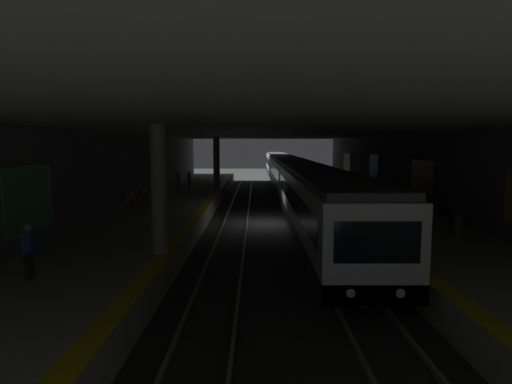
{
  "coord_description": "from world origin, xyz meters",
  "views": [
    {
      "loc": [
        -25.82,
        0.91,
        4.92
      ],
      "look_at": [
        4.54,
        0.93,
        1.48
      ],
      "focal_mm": 29.54,
      "sensor_mm": 36.0,
      "label": 1
    }
  ],
  "objects_px": {
    "metro_train": "(288,174)",
    "person_standing_far": "(178,181)",
    "bench_left_mid": "(428,206)",
    "person_waiting_near": "(189,179)",
    "person_walking_mid": "(29,249)",
    "pillar_far": "(217,163)",
    "bench_left_far": "(413,200)",
    "trash_bin": "(458,224)",
    "bench_right_far": "(148,192)",
    "backpack_on_floor": "(392,200)",
    "bench_right_mid": "(133,199)",
    "pillar_near": "(159,190)"
  },
  "relations": [
    {
      "from": "metro_train",
      "to": "person_standing_far",
      "type": "distance_m",
      "value": 11.7
    },
    {
      "from": "bench_right_far",
      "to": "trash_bin",
      "type": "distance_m",
      "value": 19.95
    },
    {
      "from": "bench_left_mid",
      "to": "person_standing_far",
      "type": "distance_m",
      "value": 19.27
    },
    {
      "from": "person_walking_mid",
      "to": "backpack_on_floor",
      "type": "bearing_deg",
      "value": -44.57
    },
    {
      "from": "bench_left_far",
      "to": "person_standing_far",
      "type": "xyz_separation_m",
      "value": [
        8.88,
        15.76,
        0.41
      ]
    },
    {
      "from": "person_waiting_near",
      "to": "person_walking_mid",
      "type": "bearing_deg",
      "value": 178.31
    },
    {
      "from": "pillar_far",
      "to": "bench_right_mid",
      "type": "height_order",
      "value": "pillar_far"
    },
    {
      "from": "bench_left_far",
      "to": "person_standing_far",
      "type": "relative_size",
      "value": 0.99
    },
    {
      "from": "bench_right_mid",
      "to": "trash_bin",
      "type": "height_order",
      "value": "bench_right_mid"
    },
    {
      "from": "pillar_far",
      "to": "person_standing_far",
      "type": "bearing_deg",
      "value": 131.41
    },
    {
      "from": "bench_right_mid",
      "to": "person_walking_mid",
      "type": "bearing_deg",
      "value": -175.49
    },
    {
      "from": "bench_right_mid",
      "to": "person_standing_far",
      "type": "distance_m",
      "value": 8.3
    },
    {
      "from": "bench_left_far",
      "to": "bench_right_far",
      "type": "distance_m",
      "value": 17.61
    },
    {
      "from": "bench_right_mid",
      "to": "person_standing_far",
      "type": "height_order",
      "value": "person_standing_far"
    },
    {
      "from": "bench_right_mid",
      "to": "trash_bin",
      "type": "bearing_deg",
      "value": -115.6
    },
    {
      "from": "bench_left_mid",
      "to": "bench_right_far",
      "type": "height_order",
      "value": "same"
    },
    {
      "from": "pillar_far",
      "to": "trash_bin",
      "type": "distance_m",
      "value": 22.25
    },
    {
      "from": "pillar_far",
      "to": "person_waiting_near",
      "type": "xyz_separation_m",
      "value": [
        -0.28,
        2.36,
        -1.4
      ]
    },
    {
      "from": "person_walking_mid",
      "to": "person_waiting_near",
      "type": "bearing_deg",
      "value": -1.69
    },
    {
      "from": "pillar_near",
      "to": "pillar_far",
      "type": "height_order",
      "value": "same"
    },
    {
      "from": "bench_left_mid",
      "to": "bench_right_mid",
      "type": "relative_size",
      "value": 1.0
    },
    {
      "from": "bench_right_far",
      "to": "person_walking_mid",
      "type": "relative_size",
      "value": 1.05
    },
    {
      "from": "bench_left_mid",
      "to": "person_waiting_near",
      "type": "height_order",
      "value": "person_waiting_near"
    },
    {
      "from": "bench_left_far",
      "to": "bench_right_mid",
      "type": "xyz_separation_m",
      "value": [
        0.69,
        17.07,
        0.0
      ]
    },
    {
      "from": "metro_train",
      "to": "backpack_on_floor",
      "type": "relative_size",
      "value": 151.38
    },
    {
      "from": "bench_left_mid",
      "to": "person_waiting_near",
      "type": "xyz_separation_m",
      "value": [
        13.33,
        15.25,
        0.35
      ]
    },
    {
      "from": "metro_train",
      "to": "bench_left_mid",
      "type": "relative_size",
      "value": 35.62
    },
    {
      "from": "pillar_near",
      "to": "person_waiting_near",
      "type": "xyz_separation_m",
      "value": [
        21.41,
        2.36,
        -1.4
      ]
    },
    {
      "from": "pillar_far",
      "to": "person_standing_far",
      "type": "xyz_separation_m",
      "value": [
        -2.53,
        2.87,
        -1.34
      ]
    },
    {
      "from": "bench_left_far",
      "to": "trash_bin",
      "type": "bearing_deg",
      "value": 174.12
    },
    {
      "from": "bench_right_mid",
      "to": "backpack_on_floor",
      "type": "bearing_deg",
      "value": -83.85
    },
    {
      "from": "pillar_far",
      "to": "metro_train",
      "type": "xyz_separation_m",
      "value": [
        4.4,
        -6.55,
        -1.3
      ]
    },
    {
      "from": "person_waiting_near",
      "to": "metro_train",
      "type": "bearing_deg",
      "value": -62.27
    },
    {
      "from": "pillar_near",
      "to": "trash_bin",
      "type": "height_order",
      "value": "pillar_near"
    },
    {
      "from": "person_walking_mid",
      "to": "pillar_far",
      "type": "bearing_deg",
      "value": -7.12
    },
    {
      "from": "pillar_near",
      "to": "trash_bin",
      "type": "bearing_deg",
      "value": -75.49
    },
    {
      "from": "person_standing_far",
      "to": "bench_right_far",
      "type": "bearing_deg",
      "value": 163.95
    },
    {
      "from": "pillar_near",
      "to": "person_standing_far",
      "type": "relative_size",
      "value": 2.66
    },
    {
      "from": "pillar_near",
      "to": "bench_left_mid",
      "type": "bearing_deg",
      "value": -57.92
    },
    {
      "from": "bench_right_far",
      "to": "backpack_on_floor",
      "type": "relative_size",
      "value": 4.25
    },
    {
      "from": "person_waiting_near",
      "to": "bench_right_far",
      "type": "bearing_deg",
      "value": 165.02
    },
    {
      "from": "pillar_far",
      "to": "bench_left_far",
      "type": "xyz_separation_m",
      "value": [
        -11.41,
        -12.88,
        -1.75
      ]
    },
    {
      "from": "backpack_on_floor",
      "to": "person_waiting_near",
      "type": "bearing_deg",
      "value": 59.7
    },
    {
      "from": "metro_train",
      "to": "trash_bin",
      "type": "xyz_separation_m",
      "value": [
        -22.95,
        -5.6,
        -0.55
      ]
    },
    {
      "from": "person_waiting_near",
      "to": "person_walking_mid",
      "type": "height_order",
      "value": "person_walking_mid"
    },
    {
      "from": "bench_left_far",
      "to": "trash_bin",
      "type": "xyz_separation_m",
      "value": [
        -7.13,
        0.73,
        -0.1
      ]
    },
    {
      "from": "person_walking_mid",
      "to": "person_standing_far",
      "type": "bearing_deg",
      "value": -0.54
    },
    {
      "from": "pillar_near",
      "to": "bench_left_far",
      "type": "distance_m",
      "value": 16.58
    },
    {
      "from": "bench_right_mid",
      "to": "trash_bin",
      "type": "relative_size",
      "value": 2.0
    },
    {
      "from": "metro_train",
      "to": "person_walking_mid",
      "type": "height_order",
      "value": "metro_train"
    }
  ]
}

